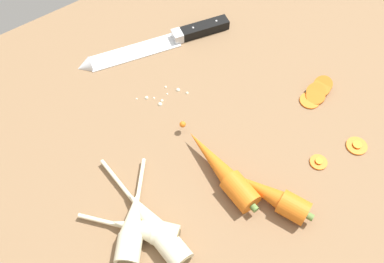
# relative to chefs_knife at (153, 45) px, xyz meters

# --- Properties ---
(ground_plane) EXTENTS (1.20, 0.90, 0.04)m
(ground_plane) POSITION_rel_chefs_knife_xyz_m (-0.07, -0.22, -0.03)
(ground_plane) COLOR brown
(chefs_knife) EXTENTS (0.35, 0.11, 0.04)m
(chefs_knife) POSITION_rel_chefs_knife_xyz_m (0.00, 0.00, 0.00)
(chefs_knife) COLOR silver
(chefs_knife) RESTS_ON ground_plane
(whole_carrot) EXTENTS (0.04, 0.22, 0.04)m
(whole_carrot) POSITION_rel_chefs_knife_xyz_m (-0.07, -0.34, 0.01)
(whole_carrot) COLOR orange
(whole_carrot) RESTS_ON ground_plane
(whole_carrot_second) EXTENTS (0.09, 0.17, 0.04)m
(whole_carrot_second) POSITION_rel_chefs_knife_xyz_m (-0.04, -0.42, 0.01)
(whole_carrot_second) COLOR orange
(whole_carrot_second) RESTS_ON ground_plane
(parsnip_front) EXTENTS (0.14, 0.16, 0.04)m
(parsnip_front) POSITION_rel_chefs_knife_xyz_m (-0.25, -0.33, 0.01)
(parsnip_front) COLOR beige
(parsnip_front) RESTS_ON ground_plane
(parsnip_mid_left) EXTENTS (0.05, 0.24, 0.04)m
(parsnip_mid_left) POSITION_rel_chefs_knife_xyz_m (-0.22, -0.35, 0.01)
(parsnip_mid_left) COLOR beige
(parsnip_mid_left) RESTS_ON ground_plane
(parsnip_mid_right) EXTENTS (0.13, 0.15, 0.04)m
(parsnip_mid_right) POSITION_rel_chefs_knife_xyz_m (-0.24, -0.35, 0.01)
(parsnip_mid_right) COLOR beige
(parsnip_mid_right) RESTS_ON ground_plane
(carrot_slice_stack) EXTENTS (0.08, 0.05, 0.03)m
(carrot_slice_stack) POSITION_rel_chefs_knife_xyz_m (0.19, -0.31, 0.00)
(carrot_slice_stack) COLOR orange
(carrot_slice_stack) RESTS_ON ground_plane
(carrot_slice_stray_near) EXTENTS (0.03, 0.03, 0.01)m
(carrot_slice_stray_near) POSITION_rel_chefs_knife_xyz_m (0.09, -0.42, -0.00)
(carrot_slice_stray_near) COLOR orange
(carrot_slice_stray_near) RESTS_ON ground_plane
(carrot_slice_stray_mid) EXTENTS (0.04, 0.04, 0.01)m
(carrot_slice_stray_mid) POSITION_rel_chefs_knife_xyz_m (0.17, -0.44, -0.00)
(carrot_slice_stray_mid) COLOR orange
(carrot_slice_stray_mid) RESTS_ON ground_plane
(mince_crumbs) EXTENTS (0.10, 0.05, 0.01)m
(mince_crumbs) POSITION_rel_chefs_knife_xyz_m (-0.06, -0.13, -0.00)
(mince_crumbs) COLOR beige
(mince_crumbs) RESTS_ON ground_plane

